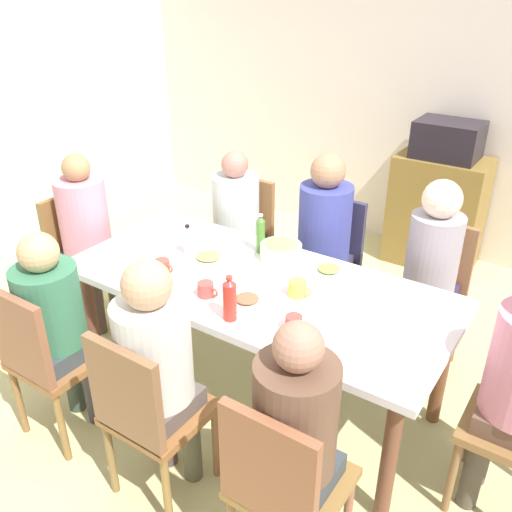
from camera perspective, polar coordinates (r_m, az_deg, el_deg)
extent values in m
plane|color=#BFBD84|center=(3.30, 0.00, -13.91)|extent=(6.63, 6.63, 0.00)
cube|color=silver|center=(4.81, 17.31, 15.75)|extent=(5.77, 0.12, 2.60)
cube|color=white|center=(2.87, 0.00, -3.01)|extent=(2.04, 0.92, 0.04)
cylinder|color=brown|center=(3.39, -16.64, -6.48)|extent=(0.07, 0.07, 0.70)
cylinder|color=brown|center=(2.53, 13.61, -19.74)|extent=(0.07, 0.07, 0.70)
cylinder|color=brown|center=(3.80, -8.49, -1.59)|extent=(0.07, 0.07, 0.70)
cylinder|color=brown|center=(3.06, 18.70, -10.89)|extent=(0.07, 0.07, 0.70)
cube|color=#915B32|center=(2.99, -19.62, -9.99)|extent=(0.40, 0.40, 0.04)
cylinder|color=olive|center=(3.18, -23.35, -13.47)|extent=(0.04, 0.04, 0.43)
cylinder|color=olive|center=(2.95, -19.46, -16.30)|extent=(0.04, 0.04, 0.43)
cylinder|color=#945A34|center=(3.31, -18.54, -10.61)|extent=(0.04, 0.04, 0.43)
cylinder|color=#94653C|center=(3.09, -14.47, -13.02)|extent=(0.04, 0.04, 0.43)
cube|color=brown|center=(2.78, -23.27, -7.83)|extent=(0.38, 0.04, 0.45)
cylinder|color=#3B483A|center=(3.22, -18.51, -11.68)|extent=(0.09, 0.09, 0.45)
cylinder|color=#3C3A43|center=(3.11, -16.60, -12.85)|extent=(0.09, 0.09, 0.45)
cube|color=#394348|center=(2.96, -19.80, -9.07)|extent=(0.30, 0.30, 0.10)
cylinder|color=#387655|center=(2.82, -20.61, -4.88)|extent=(0.31, 0.31, 0.41)
sphere|color=tan|center=(2.68, -21.62, 0.36)|extent=(0.19, 0.19, 0.19)
cube|color=olive|center=(2.28, 3.79, -22.42)|extent=(0.40, 0.40, 0.04)
cylinder|color=brown|center=(2.60, 2.20, -21.66)|extent=(0.04, 0.04, 0.43)
cylinder|color=#8F5841|center=(2.51, 9.48, -24.69)|extent=(0.04, 0.04, 0.43)
cube|color=#92583A|center=(2.00, 1.19, -21.39)|extent=(0.38, 0.04, 0.45)
cylinder|color=#41424A|center=(2.52, 3.18, -23.35)|extent=(0.09, 0.09, 0.45)
cylinder|color=#41443F|center=(2.48, 6.67, -24.85)|extent=(0.09, 0.09, 0.45)
cube|color=#394148|center=(2.23, 3.84, -21.42)|extent=(0.30, 0.30, 0.10)
cylinder|color=brown|center=(2.03, 4.09, -16.28)|extent=(0.31, 0.31, 0.45)
sphere|color=tan|center=(1.83, 4.41, -9.36)|extent=(0.18, 0.18, 0.18)
cube|color=brown|center=(3.38, 17.06, -4.84)|extent=(0.40, 0.40, 0.04)
cylinder|color=brown|center=(3.61, 19.99, -7.38)|extent=(0.04, 0.04, 0.43)
cylinder|color=olive|center=(3.68, 14.93, -5.87)|extent=(0.04, 0.04, 0.43)
cylinder|color=brown|center=(3.34, 18.37, -10.25)|extent=(0.04, 0.04, 0.43)
cylinder|color=olive|center=(3.41, 12.91, -8.55)|extent=(0.04, 0.04, 0.43)
cube|color=#916040|center=(3.42, 18.55, -0.14)|extent=(0.38, 0.04, 0.45)
cylinder|color=#242D46|center=(3.40, 17.30, -9.05)|extent=(0.09, 0.09, 0.45)
cylinder|color=#273952|center=(3.44, 14.77, -8.27)|extent=(0.09, 0.09, 0.45)
cube|color=#372A51|center=(3.35, 17.20, -3.97)|extent=(0.30, 0.30, 0.10)
cylinder|color=#9E94A3|center=(3.22, 17.87, 0.26)|extent=(0.29, 0.29, 0.46)
sphere|color=beige|center=(3.10, 18.72, 5.59)|extent=(0.21, 0.21, 0.21)
cube|color=brown|center=(3.90, -2.05, 0.94)|extent=(0.40, 0.40, 0.04)
cylinder|color=olive|center=(4.04, 1.37, -1.62)|extent=(0.04, 0.04, 0.43)
cylinder|color=olive|center=(4.21, -2.52, -0.37)|extent=(0.04, 0.04, 0.43)
cylinder|color=olive|center=(3.80, -1.40, -3.69)|extent=(0.04, 0.04, 0.43)
cylinder|color=brown|center=(3.98, -5.41, -2.26)|extent=(0.04, 0.04, 0.43)
cube|color=#916138|center=(3.93, -0.57, 4.98)|extent=(0.38, 0.04, 0.45)
cylinder|color=brown|center=(3.89, -1.90, -2.74)|extent=(0.09, 0.09, 0.45)
cylinder|color=brown|center=(3.97, -3.78, -2.08)|extent=(0.09, 0.09, 0.45)
cube|color=brown|center=(3.87, -2.06, 1.74)|extent=(0.30, 0.30, 0.10)
cylinder|color=silver|center=(3.77, -2.13, 5.27)|extent=(0.32, 0.32, 0.42)
sphere|color=#AF7565|center=(3.67, -2.20, 9.45)|extent=(0.18, 0.18, 0.18)
cube|color=olive|center=(3.81, -16.69, -0.94)|extent=(0.40, 0.40, 0.04)
cylinder|color=brown|center=(4.13, -16.06, -2.13)|extent=(0.04, 0.04, 0.43)
cylinder|color=olive|center=(3.96, -19.72, -4.12)|extent=(0.04, 0.04, 0.43)
cylinder|color=brown|center=(3.90, -12.75, -3.55)|extent=(0.04, 0.04, 0.43)
cylinder|color=brown|center=(3.72, -16.48, -5.73)|extent=(0.04, 0.04, 0.43)
cube|color=brown|center=(3.84, -18.91, 2.86)|extent=(0.04, 0.38, 0.45)
cylinder|color=brown|center=(3.89, -14.43, -3.67)|extent=(0.09, 0.09, 0.45)
cylinder|color=brown|center=(3.80, -16.18, -4.67)|extent=(0.09, 0.09, 0.45)
cube|color=#4F4642|center=(3.79, -16.81, -0.15)|extent=(0.30, 0.30, 0.10)
cylinder|color=pink|center=(3.66, -17.43, 3.93)|extent=(0.31, 0.31, 0.49)
sphere|color=#A68155|center=(3.56, -18.15, 8.68)|extent=(0.17, 0.17, 0.17)
cylinder|color=brown|center=(2.73, 19.63, -20.63)|extent=(0.04, 0.04, 0.43)
cylinder|color=brown|center=(2.98, 21.53, -16.24)|extent=(0.04, 0.04, 0.43)
cylinder|color=#52473D|center=(2.78, 21.67, -19.68)|extent=(0.09, 0.09, 0.45)
cylinder|color=brown|center=(2.90, 22.49, -17.59)|extent=(0.09, 0.09, 0.45)
cube|color=#312F55|center=(3.59, 6.81, -1.77)|extent=(0.40, 0.40, 0.04)
cylinder|color=#372D43|center=(3.77, 10.11, -4.39)|extent=(0.04, 0.04, 0.43)
cylinder|color=#282F47|center=(3.90, 5.58, -2.97)|extent=(0.04, 0.04, 0.43)
cylinder|color=#304047|center=(3.51, 7.77, -6.86)|extent=(0.04, 0.04, 0.43)
cylinder|color=#31364D|center=(3.64, 2.99, -5.23)|extent=(0.04, 0.04, 0.43)
cube|color=#322F49|center=(3.63, 8.34, 2.63)|extent=(0.38, 0.04, 0.45)
cylinder|color=#25294C|center=(3.59, 7.00, -5.76)|extent=(0.09, 0.09, 0.45)
cylinder|color=#32304C|center=(3.65, 4.77, -5.02)|extent=(0.09, 0.09, 0.45)
cube|color=#363048|center=(3.56, 6.86, -0.93)|extent=(0.30, 0.30, 0.10)
cylinder|color=#3E46A1|center=(3.43, 7.13, 3.37)|extent=(0.33, 0.33, 0.48)
sphere|color=#A77A59|center=(3.31, 7.47, 8.71)|extent=(0.21, 0.21, 0.21)
cube|color=#915C31|center=(2.57, -9.89, -15.66)|extent=(0.40, 0.40, 0.04)
cylinder|color=olive|center=(2.74, -14.80, -19.48)|extent=(0.04, 0.04, 0.43)
cylinder|color=olive|center=(2.57, -9.22, -22.99)|extent=(0.04, 0.04, 0.43)
cylinder|color=brown|center=(2.90, -9.72, -15.70)|extent=(0.04, 0.04, 0.43)
cylinder|color=brown|center=(2.73, -4.18, -18.61)|extent=(0.04, 0.04, 0.43)
cube|color=brown|center=(2.33, -13.45, -13.79)|extent=(0.38, 0.04, 0.45)
cylinder|color=brown|center=(2.81, -9.33, -17.09)|extent=(0.09, 0.09, 0.45)
cylinder|color=#565440|center=(2.73, -6.71, -18.52)|extent=(0.09, 0.09, 0.45)
cube|color=#554946|center=(2.53, -10.00, -14.67)|extent=(0.30, 0.30, 0.10)
cylinder|color=silver|center=(2.35, -10.55, -9.65)|extent=(0.32, 0.32, 0.45)
sphere|color=tan|center=(2.18, -11.25, -2.94)|extent=(0.21, 0.21, 0.21)
cylinder|color=silver|center=(3.07, -4.94, -0.34)|extent=(0.25, 0.25, 0.01)
ellipsoid|color=tan|center=(3.07, -4.96, -0.02)|extent=(0.14, 0.14, 0.02)
cylinder|color=white|center=(2.96, 7.54, -1.64)|extent=(0.21, 0.21, 0.01)
ellipsoid|color=#879A4B|center=(2.95, 7.56, -1.31)|extent=(0.12, 0.12, 0.02)
cylinder|color=white|center=(2.68, -0.93, -4.77)|extent=(0.21, 0.21, 0.01)
ellipsoid|color=#9E5F40|center=(2.67, -0.94, -4.41)|extent=(0.12, 0.12, 0.02)
cylinder|color=beige|center=(3.07, 2.60, 0.47)|extent=(0.23, 0.23, 0.09)
ellipsoid|color=tan|center=(3.05, 2.62, 1.19)|extent=(0.19, 0.19, 0.04)
cylinder|color=#CC4842|center=(2.73, -5.24, -3.46)|extent=(0.08, 0.08, 0.07)
torus|color=#D04839|center=(2.71, -4.36, -3.78)|extent=(0.05, 0.01, 0.05)
cylinder|color=#DDC64A|center=(2.73, 4.30, -3.36)|extent=(0.09, 0.09, 0.08)
torus|color=#E0C14D|center=(2.71, 5.34, -3.70)|extent=(0.05, 0.01, 0.05)
cylinder|color=#C4453D|center=(2.48, 3.93, -6.96)|extent=(0.08, 0.08, 0.07)
torus|color=#D15342|center=(2.46, 4.95, -7.32)|extent=(0.05, 0.01, 0.05)
cylinder|color=#D04839|center=(2.98, -9.68, -1.02)|extent=(0.08, 0.08, 0.07)
torus|color=#D25537|center=(2.95, -8.94, -1.29)|extent=(0.05, 0.01, 0.05)
cylinder|color=red|center=(2.52, -2.74, -4.77)|extent=(0.06, 0.06, 0.19)
cone|color=red|center=(2.47, -2.79, -2.65)|extent=(0.06, 0.06, 0.03)
cylinder|color=red|center=(2.46, -2.80, -2.24)|extent=(0.03, 0.03, 0.01)
cylinder|color=silver|center=(3.13, -7.03, 1.34)|extent=(0.05, 0.05, 0.14)
cone|color=silver|center=(3.09, -7.12, 2.76)|extent=(0.05, 0.05, 0.03)
cylinder|color=black|center=(3.08, -7.14, 3.10)|extent=(0.03, 0.03, 0.01)
cylinder|color=#47812E|center=(3.12, 0.48, 2.03)|extent=(0.05, 0.05, 0.19)
cone|color=#497937|center=(3.08, 0.48, 3.89)|extent=(0.05, 0.05, 0.03)
cylinder|color=white|center=(3.07, 0.49, 4.23)|extent=(0.03, 0.03, 0.01)
cube|color=olive|center=(4.69, 18.15, 4.41)|extent=(0.70, 0.44, 0.90)
cube|color=black|center=(4.51, 19.25, 11.31)|extent=(0.48, 0.36, 0.28)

